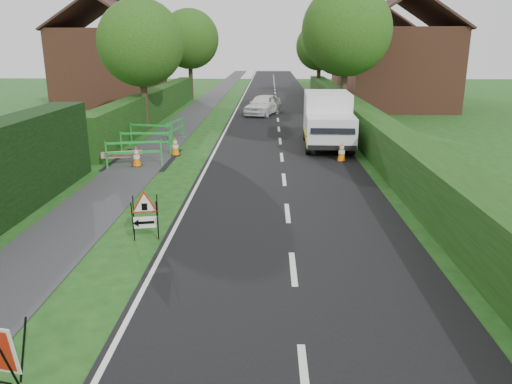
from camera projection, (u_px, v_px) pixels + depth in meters
name	position (u px, v px, depth m)	size (l,w,h in m)	color
ground	(162.00, 291.00, 9.30)	(120.00, 120.00, 0.00)	#194313
road_surface	(276.00, 98.00, 42.78)	(6.00, 90.00, 0.02)	black
footpath	(212.00, 98.00, 42.92)	(2.00, 90.00, 0.02)	#2D2D30
hedge_west_far	(155.00, 120.00, 30.52)	(1.00, 24.00, 1.80)	#14380F
hedge_east	(361.00, 138.00, 24.47)	(1.20, 50.00, 1.50)	#14380F
house_west	(111.00, 65.00, 37.49)	(7.50, 7.40, 7.88)	brown
house_east_a	(398.00, 67.00, 35.03)	(7.50, 7.40, 7.88)	brown
house_east_b	(373.00, 61.00, 48.42)	(7.50, 7.40, 7.88)	brown
tree_nw	(141.00, 43.00, 25.40)	(4.40, 4.40, 6.70)	#2D2116
tree_ne	(347.00, 31.00, 28.75)	(5.20, 5.20, 7.79)	#2D2116
tree_fw	(189.00, 39.00, 40.64)	(4.80, 4.80, 7.24)	#2D2116
tree_fe	(320.00, 47.00, 44.35)	(4.20, 4.20, 6.33)	#2D2116
triangle_sign	(143.00, 212.00, 11.47)	(0.82, 0.82, 1.02)	black
works_van	(328.00, 119.00, 22.20)	(2.21, 5.21, 2.34)	silver
traffic_cone_0	(342.00, 152.00, 19.49)	(0.38, 0.38, 0.79)	black
traffic_cone_1	(348.00, 137.00, 22.65)	(0.38, 0.38, 0.79)	black
traffic_cone_2	(333.00, 129.00, 24.57)	(0.38, 0.38, 0.79)	black
traffic_cone_3	(136.00, 156.00, 18.67)	(0.38, 0.38, 0.79)	black
traffic_cone_4	(175.00, 146.00, 20.55)	(0.38, 0.38, 0.79)	black
ped_barrier_0	(134.00, 150.00, 18.58)	(2.08, 0.86, 1.00)	green
ped_barrier_1	(146.00, 140.00, 20.51)	(2.08, 0.55, 1.00)	green
ped_barrier_2	(151.00, 132.00, 22.51)	(2.09, 0.77, 1.00)	green
ped_barrier_3	(175.00, 128.00, 23.56)	(0.71, 2.09, 1.00)	green
redwhite_plank	(123.00, 166.00, 18.88)	(1.50, 0.04, 0.25)	red
hatchback_car	(263.00, 105.00, 32.43)	(1.56, 3.87, 1.32)	white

